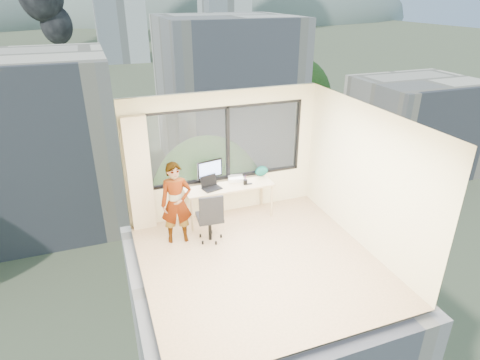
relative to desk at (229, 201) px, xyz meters
name	(u,v)px	position (x,y,z in m)	size (l,w,h in m)	color
floor	(260,262)	(0.00, -1.66, -0.38)	(4.00, 4.00, 0.01)	#D2A988
ceiling	(263,118)	(0.00, -1.66, 2.23)	(4.00, 4.00, 0.01)	white
wall_front	(325,267)	(0.00, -3.66, 0.93)	(4.00, 0.01, 2.60)	#F8F3C0
wall_left	(136,217)	(-2.00, -1.66, 0.93)	(0.01, 4.00, 2.60)	#F8F3C0
wall_right	(365,178)	(2.00, -1.66, 0.93)	(0.01, 4.00, 2.60)	#F8F3C0
window_wall	(225,143)	(0.05, 0.34, 1.15)	(3.30, 0.16, 1.55)	black
curtain	(139,175)	(-1.72, 0.22, 0.77)	(0.45, 0.14, 2.30)	beige
desk	(229,201)	(0.00, 0.00, 0.00)	(1.80, 0.60, 0.75)	tan
chair	(210,216)	(-0.61, -0.67, 0.14)	(0.53, 0.53, 1.03)	black
person	(176,203)	(-1.18, -0.48, 0.42)	(0.58, 0.38, 1.58)	#2D2D33
monitor	(210,173)	(-0.35, 0.14, 0.65)	(0.54, 0.12, 0.54)	black
game_console	(236,179)	(0.21, 0.17, 0.41)	(0.31, 0.26, 0.07)	white
laptop	(212,184)	(-0.37, -0.06, 0.49)	(0.36, 0.38, 0.23)	black
cellphone	(249,184)	(0.41, -0.10, 0.38)	(0.12, 0.05, 0.01)	black
pen_cup	(245,182)	(0.33, -0.09, 0.43)	(0.08, 0.08, 0.10)	black
handbag	(262,171)	(0.80, 0.19, 0.48)	(0.28, 0.14, 0.22)	#0D4E4F
exterior_ground	(96,62)	(0.00, 118.34, -14.38)	(400.00, 400.00, 0.04)	#515B3D
near_bldg_a	(12,145)	(-9.00, 28.34, -7.38)	(16.00, 12.00, 14.00)	#F0DFC9
near_bldg_b	(227,92)	(12.00, 36.34, -6.38)	(14.00, 13.00, 16.00)	beige
near_bldg_c	(414,126)	(30.00, 26.34, -9.38)	(12.00, 10.00, 10.00)	#F0DFC9
far_tower_b	(118,4)	(8.00, 118.34, 0.62)	(13.00, 13.00, 30.00)	silver
far_tower_c	(224,8)	(45.00, 138.34, -1.38)	(15.00, 15.00, 26.00)	silver
hill_b	(220,17)	(100.00, 318.34, -14.38)	(300.00, 220.00, 96.00)	slate
tree_b	(209,214)	(4.00, 16.34, -9.88)	(7.60, 7.60, 9.00)	#274F1A
tree_c	(297,106)	(22.00, 38.34, -9.38)	(8.40, 8.40, 10.00)	#274F1A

